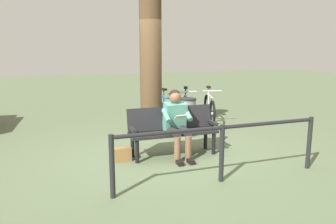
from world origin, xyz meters
TOP-DOWN VIEW (x-y plane):
  - ground_plane at (0.00, 0.00)m, footprint 40.00×40.00m
  - bench at (-0.04, 0.11)m, footprint 1.60×0.49m
  - person_reading at (-0.07, 0.27)m, footprint 0.49×0.77m
  - handbag at (0.90, 0.18)m, footprint 0.30×0.15m
  - tree_trunk at (-0.05, -1.22)m, footprint 0.47×0.47m
  - litter_bin at (-0.81, -0.99)m, footprint 0.39×0.39m
  - bicycle_black at (-1.91, -2.07)m, footprint 0.65×1.61m
  - bicycle_blue at (-1.28, -2.17)m, footprint 0.69×1.60m
  - bicycle_red at (-0.72, -2.03)m, footprint 0.53×1.66m
  - railing_fence at (-0.28, 1.53)m, footprint 3.24×0.07m

SIDE VIEW (x-z plane):
  - ground_plane at x=0.00m, z-range 0.00..0.00m
  - handbag at x=0.90m, z-range 0.00..0.24m
  - bicycle_black at x=-1.91m, z-range -0.11..0.83m
  - bicycle_blue at x=-1.28m, z-range -0.11..0.83m
  - bicycle_red at x=-0.72m, z-range -0.11..0.83m
  - litter_bin at x=-0.81m, z-range 0.00..0.85m
  - bench at x=-0.04m, z-range 0.07..0.94m
  - railing_fence at x=-0.28m, z-range 0.17..1.02m
  - person_reading at x=-0.07m, z-range 0.06..1.27m
  - tree_trunk at x=-0.05m, z-range 0.00..3.26m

